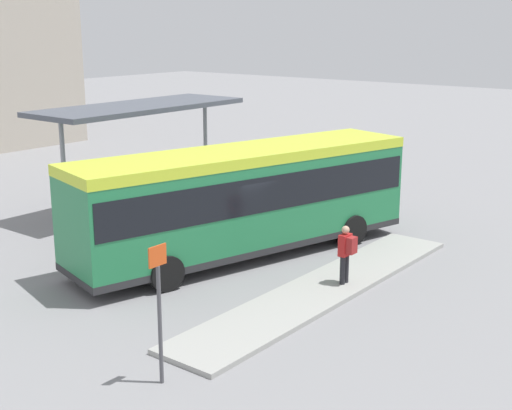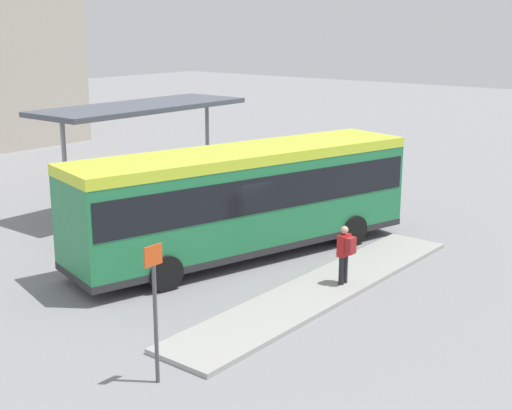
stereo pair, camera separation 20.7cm
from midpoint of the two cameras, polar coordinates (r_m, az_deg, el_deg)
ground_plane at (r=21.52m, az=-1.17°, el=-4.04°), size 120.00×120.00×0.00m
curb_island at (r=18.83m, az=5.16°, el=-6.65°), size 10.88×1.80×0.12m
city_bus at (r=21.00m, az=-1.18°, el=0.86°), size 11.09×5.19×3.24m
pedestrian_waiting at (r=18.76m, az=6.92°, el=-3.67°), size 0.39×0.40×1.57m
bicycle_yellow at (r=31.27m, az=2.07°, el=2.51°), size 0.48×1.72×0.74m
bicycle_black at (r=31.84m, az=1.08°, el=2.71°), size 0.48×1.66×0.72m
station_shelter at (r=26.70m, az=-9.49°, el=7.58°), size 8.30×2.98×3.90m
potted_planter_near_shelter at (r=25.31m, az=-6.11°, el=0.43°), size 0.95×0.95×1.41m
potted_planter_far_side at (r=27.29m, az=-0.88°, el=1.22°), size 0.69×0.69×1.12m
platform_sign at (r=13.76m, az=-8.17°, el=-8.16°), size 0.44×0.08×2.80m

